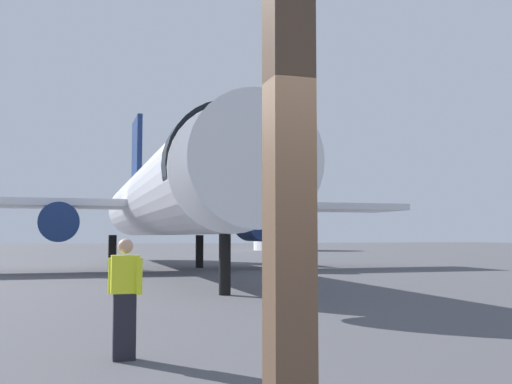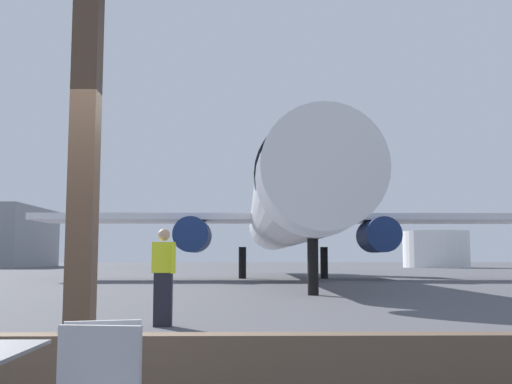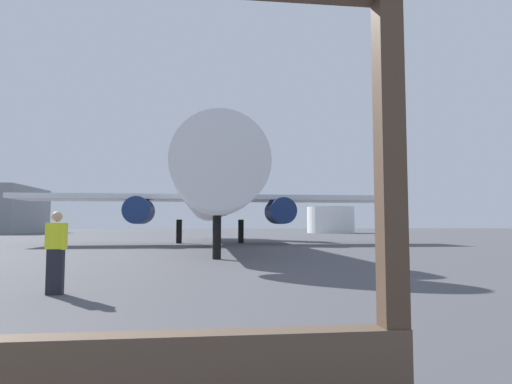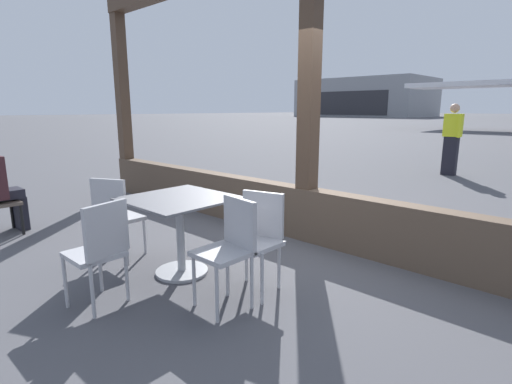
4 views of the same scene
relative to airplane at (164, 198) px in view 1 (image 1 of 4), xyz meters
name	(u,v)px [view 1 (image 1 of 4)]	position (x,y,z in m)	size (l,w,h in m)	color
ground_plane	(89,263)	(-3.44, 11.24, -3.73)	(220.00, 220.00, 0.00)	#4C4C51
window_frame	(290,351)	(-3.44, -28.76, -2.48)	(8.90, 0.24, 3.58)	brown
airplane	(164,198)	(0.00, 0.00, 0.00)	(28.05, 34.09, 10.65)	silver
ground_crew_worker	(125,297)	(-3.67, -22.35, -2.83)	(0.47, 0.39, 1.74)	black
fuel_storage_tank	(285,233)	(21.25, 41.95, -1.51)	(8.02, 8.02, 4.45)	white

